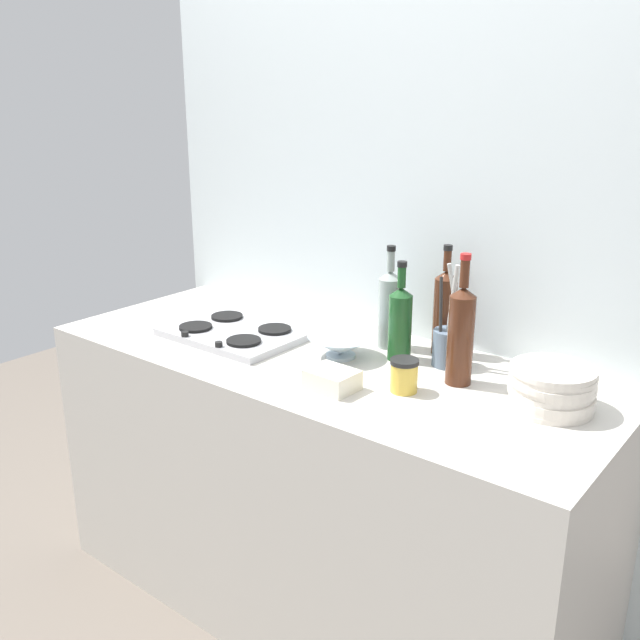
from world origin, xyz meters
name	(u,v)px	position (x,y,z in m)	size (l,w,h in m)	color
ground_plane	(320,599)	(0.00, 0.00, 0.00)	(6.00, 6.00, 0.00)	#6B6056
counter_block	(320,486)	(0.00, 0.00, 0.45)	(1.80, 0.70, 0.90)	beige
backsplash_panel	(389,285)	(0.00, 0.38, 1.05)	(1.90, 0.06, 2.10)	silver
stovetop_hob	(235,332)	(-0.34, -0.03, 0.91)	(0.45, 0.32, 0.04)	#B2B2B7
plate_stack	(552,388)	(0.69, 0.08, 0.96)	(0.22, 0.22, 0.11)	silver
wine_bottle_leftmost	(461,333)	(0.43, 0.08, 1.05)	(0.07, 0.07, 0.37)	#472314
wine_bottle_mid_left	(389,307)	(0.11, 0.21, 1.03)	(0.07, 0.07, 0.33)	gray
wine_bottle_mid_right	(445,311)	(0.28, 0.27, 1.04)	(0.07, 0.07, 0.34)	#472314
wine_bottle_rightmost	(400,322)	(0.20, 0.14, 1.02)	(0.07, 0.07, 0.30)	#19471E
mixing_bowl	(341,346)	(0.05, 0.04, 0.94)	(0.20, 0.20, 0.07)	silver
butter_dish	(332,380)	(0.18, -0.17, 0.93)	(0.13, 0.11, 0.05)	silver
utensil_crock	(449,344)	(0.34, 0.18, 0.97)	(0.10, 0.10, 0.31)	slate
condiment_jar_front	(404,375)	(0.34, -0.06, 0.95)	(0.08, 0.08, 0.09)	gold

